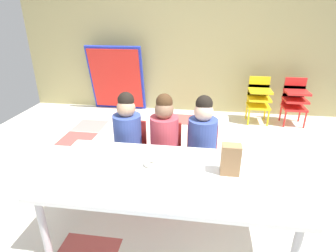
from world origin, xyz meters
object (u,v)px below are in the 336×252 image
craft_table (169,178)px  folded_activity_table (117,79)px  seated_child_far_right (202,135)px  paper_plate_near_edge (151,166)px  seated_child_middle_seat (164,133)px  kid_chair_yellow_stack (259,97)px  donut_powdered_on_plate (151,163)px  seated_child_near_camera (128,130)px  kid_chair_red_stack (295,98)px  paper_bag_brown (231,159)px

craft_table → folded_activity_table: bearing=115.1°
seated_child_far_right → paper_plate_near_edge: seated_child_far_right is taller
craft_table → seated_child_middle_seat: bearing=101.6°
seated_child_middle_seat → folded_activity_table: size_ratio=0.84×
kid_chair_yellow_stack → paper_plate_near_edge: bearing=-116.1°
folded_activity_table → paper_plate_near_edge: bearing=-66.9°
seated_child_far_right → kid_chair_yellow_stack: seated_child_far_right is taller
seated_child_far_right → donut_powdered_on_plate: seated_child_far_right is taller
kid_chair_yellow_stack → donut_powdered_on_plate: bearing=-116.1°
seated_child_near_camera → donut_powdered_on_plate: (0.33, -0.57, 0.01)m
seated_child_near_camera → folded_activity_table: 2.16m
kid_chair_yellow_stack → kid_chair_red_stack: size_ratio=1.00×
folded_activity_table → seated_child_far_right: bearing=-54.1°
folded_activity_table → donut_powdered_on_plate: bearing=-66.9°
kid_chair_yellow_stack → folded_activity_table: size_ratio=0.63×
seated_child_far_right → kid_chair_yellow_stack: size_ratio=1.35×
donut_powdered_on_plate → seated_child_middle_seat: bearing=88.7°
kid_chair_yellow_stack → kid_chair_red_stack: (0.51, 0.00, 0.00)m
craft_table → seated_child_near_camera: size_ratio=1.90×
seated_child_far_right → craft_table: bearing=-108.8°
paper_plate_near_edge → kid_chair_red_stack: bearing=54.8°
donut_powdered_on_plate → kid_chair_yellow_stack: bearing=63.9°
folded_activity_table → paper_plate_near_edge: 2.81m
paper_bag_brown → donut_powdered_on_plate: size_ratio=2.03×
seated_child_far_right → kid_chair_yellow_stack: (0.80, 1.80, -0.16)m
kid_chair_yellow_stack → seated_child_near_camera: bearing=-129.7°
seated_child_far_right → kid_chair_red_stack: seated_child_far_right is taller
kid_chair_yellow_stack → paper_bag_brown: paper_bag_brown is taller
craft_table → donut_powdered_on_plate: donut_powdered_on_plate is taller
craft_table → seated_child_near_camera: (-0.48, 0.64, 0.05)m
seated_child_middle_seat → kid_chair_yellow_stack: size_ratio=1.35×
craft_table → paper_bag_brown: (0.42, 0.06, 0.15)m
kid_chair_red_stack → paper_plate_near_edge: size_ratio=3.78×
seated_child_near_camera → folded_activity_table: (-0.77, 2.02, -0.02)m
seated_child_middle_seat → folded_activity_table: bearing=118.9°
paper_bag_brown → donut_powdered_on_plate: bearing=178.6°
seated_child_near_camera → seated_child_far_right: size_ratio=1.00×
kid_chair_yellow_stack → paper_bag_brown: bearing=-104.1°
folded_activity_table → paper_plate_near_edge: folded_activity_table is taller
paper_plate_near_edge → seated_child_near_camera: bearing=120.6°
kid_chair_red_stack → donut_powdered_on_plate: bearing=-125.2°
seated_child_middle_seat → seated_child_near_camera: bearing=180.0°
paper_plate_near_edge → folded_activity_table: bearing=113.1°
donut_powdered_on_plate → kid_chair_red_stack: bearing=54.8°
donut_powdered_on_plate → paper_plate_near_edge: bearing=0.0°
seated_child_near_camera → folded_activity_table: size_ratio=0.84×
craft_table → kid_chair_yellow_stack: (1.02, 2.44, -0.10)m
kid_chair_red_stack → paper_plate_near_edge: bearing=-125.2°
kid_chair_yellow_stack → paper_bag_brown: (-0.60, -2.38, 0.26)m
folded_activity_table → seated_child_near_camera: bearing=-69.2°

